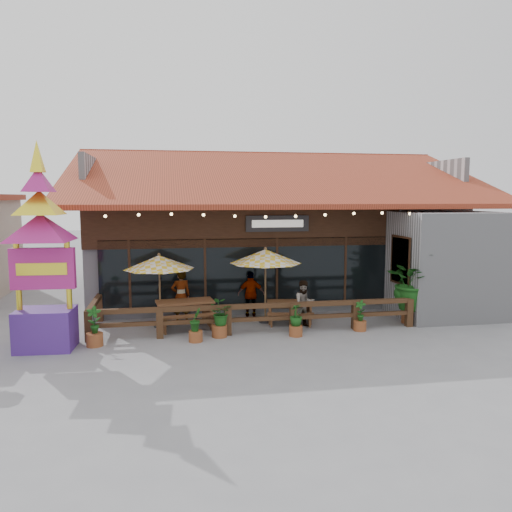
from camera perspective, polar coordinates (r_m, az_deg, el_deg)
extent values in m
plane|color=gray|center=(16.07, 5.55, -8.07)|extent=(100.00, 100.00, 0.00)
cube|color=#ACACB1|center=(22.46, 0.86, 1.37)|extent=(14.00, 10.00, 4.00)
cube|color=#351E10|center=(17.13, -0.90, 3.72)|extent=(11.00, 0.16, 1.60)
cube|color=black|center=(17.28, -0.88, -1.92)|extent=(10.00, 0.12, 2.40)
cube|color=#FABB70|center=(17.47, -0.98, -1.82)|extent=(9.80, 0.05, 2.20)
cube|color=#ACACB1|center=(18.39, 21.04, -0.90)|extent=(3.50, 2.70, 3.60)
cube|color=red|center=(17.37, 16.19, -0.48)|extent=(0.06, 1.20, 1.50)
cube|color=#351E10|center=(17.37, 16.16, -0.48)|extent=(0.04, 1.34, 1.64)
cube|color=#AD3E27|center=(18.95, 2.87, 9.15)|extent=(15.50, 7.05, 2.37)
cube|color=#AD3E27|center=(25.82, -0.59, 8.51)|extent=(15.50, 7.05, 2.37)
cube|color=#AD3E27|center=(22.45, 0.88, 11.64)|extent=(15.50, 0.30, 0.12)
cube|color=#ACACB1|center=(22.16, -17.39, 7.98)|extent=(0.20, 9.00, 1.80)
cube|color=#ACACB1|center=(24.66, 17.22, 7.83)|extent=(0.20, 9.00, 1.80)
cube|color=black|center=(17.19, 2.46, 3.73)|extent=(2.20, 0.10, 0.55)
cube|color=silver|center=(17.13, 2.51, 3.72)|extent=(1.80, 0.02, 0.25)
cube|color=#351E10|center=(17.08, -14.24, -2.23)|extent=(0.08, 0.08, 2.40)
cube|color=#351E10|center=(17.07, -5.84, -2.06)|extent=(0.08, 0.08, 2.40)
cube|color=#351E10|center=(17.42, 2.39, -1.85)|extent=(0.08, 0.08, 2.40)
cube|color=#351E10|center=(18.11, 10.15, -1.62)|extent=(0.08, 0.08, 2.40)
sphere|color=#FFD98C|center=(15.17, -16.85, 4.37)|extent=(0.09, 0.09, 0.09)
sphere|color=#FFD98C|center=(15.09, -13.26, 4.62)|extent=(0.09, 0.09, 0.09)
sphere|color=#FFD98C|center=(15.06, -9.64, 4.73)|extent=(0.09, 0.09, 0.09)
sphere|color=#FFD98C|center=(15.10, -6.02, 4.69)|extent=(0.09, 0.09, 0.09)
sphere|color=#FFD98C|center=(15.19, -2.43, 4.57)|extent=(0.09, 0.09, 0.09)
sphere|color=#FFD98C|center=(15.34, 1.10, 4.50)|extent=(0.09, 0.09, 0.09)
sphere|color=#FFD98C|center=(15.55, 4.55, 4.55)|extent=(0.09, 0.09, 0.09)
sphere|color=#FFD98C|center=(15.81, 7.90, 4.68)|extent=(0.09, 0.09, 0.09)
sphere|color=#FFD98C|center=(16.13, 11.13, 4.80)|extent=(0.09, 0.09, 0.09)
sphere|color=#FFD98C|center=(16.49, 14.22, 4.79)|extent=(0.09, 0.09, 0.09)
sphere|color=#FFD98C|center=(16.90, 17.17, 4.64)|extent=(0.09, 0.09, 0.09)
cube|color=#472C19|center=(15.10, -18.61, -7.61)|extent=(0.20, 0.20, 0.90)
cube|color=#472C19|center=(14.93, -10.94, -7.54)|extent=(0.20, 0.20, 0.90)
cube|color=#472C19|center=(15.02, -3.22, -7.34)|extent=(0.20, 0.20, 0.90)
cube|color=#472C19|center=(15.37, 4.26, -7.02)|extent=(0.20, 0.20, 0.90)
cube|color=#472C19|center=(15.97, 11.28, -6.61)|extent=(0.20, 0.20, 0.90)
cube|color=#472C19|center=(16.69, 17.09, -6.20)|extent=(0.20, 0.20, 0.90)
cube|color=#472C19|center=(15.05, 0.19, -5.73)|extent=(9.80, 0.16, 0.14)
cube|color=#472C19|center=(15.14, 0.19, -7.21)|extent=(9.80, 0.12, 0.12)
cube|color=#472C19|center=(16.22, -18.00, -5.16)|extent=(0.16, 2.50, 0.14)
cube|color=#472C19|center=(17.42, -17.43, -5.67)|extent=(0.20, 0.20, 0.90)
cylinder|color=brown|center=(16.07, -10.93, -4.11)|extent=(0.06, 0.06, 2.22)
cone|color=yellow|center=(15.91, -11.01, -0.69)|extent=(2.48, 2.48, 0.43)
sphere|color=brown|center=(15.89, -11.03, 0.17)|extent=(0.10, 0.10, 0.10)
cylinder|color=black|center=(16.30, -10.85, -7.85)|extent=(0.42, 0.42, 0.06)
cylinder|color=brown|center=(16.36, 1.08, -3.58)|extent=(0.06, 0.06, 2.34)
cone|color=yellow|center=(16.21, 1.09, -0.03)|extent=(2.78, 2.78, 0.46)
sphere|color=brown|center=(16.18, 1.09, 0.86)|extent=(0.10, 0.10, 0.10)
cylinder|color=black|center=(16.60, 1.07, -7.45)|extent=(0.45, 0.45, 0.06)
cube|color=brown|center=(15.96, -8.13, -5.18)|extent=(1.88, 1.07, 0.07)
cube|color=brown|center=(15.94, -10.88, -6.76)|extent=(0.19, 0.78, 0.82)
cube|color=brown|center=(16.19, -5.37, -6.46)|extent=(0.19, 0.78, 0.82)
cube|color=brown|center=(15.44, -7.73, -6.85)|extent=(1.81, 0.55, 0.06)
cube|color=brown|center=(16.62, -8.46, -5.89)|extent=(1.81, 0.55, 0.06)
cube|color=brown|center=(16.40, 3.87, -5.28)|extent=(1.60, 0.96, 0.06)
cube|color=brown|center=(16.45, 1.58, -6.46)|extent=(0.19, 0.66, 0.69)
cube|color=brown|center=(16.53, 6.14, -6.43)|extent=(0.19, 0.66, 0.69)
cube|color=brown|center=(15.96, 3.97, -6.64)|extent=(1.52, 0.53, 0.05)
cube|color=brown|center=(16.96, 3.77, -5.84)|extent=(1.52, 0.53, 0.05)
cube|color=#492382|center=(14.76, -22.88, -7.71)|extent=(1.53, 1.18, 1.11)
cube|color=#AC1F77|center=(14.45, -23.18, -1.32)|extent=(1.67, 0.31, 1.11)
cube|color=yellow|center=(14.33, -23.30, -1.39)|extent=(1.29, 0.09, 0.32)
cylinder|color=yellow|center=(14.64, -25.60, -2.07)|extent=(0.15, 0.15, 1.84)
cylinder|color=yellow|center=(14.34, -20.64, -2.01)|extent=(0.15, 0.15, 1.84)
pyramid|color=#AC1F77|center=(14.33, -23.45, 4.53)|extent=(2.32, 2.32, 0.74)
pyramid|color=yellow|center=(14.33, -23.56, 6.92)|extent=(1.64, 1.64, 0.65)
pyramid|color=#AC1F77|center=(14.35, -23.68, 9.31)|extent=(1.06, 1.06, 0.65)
pyramid|color=yellow|center=(14.40, -23.81, 12.05)|extent=(0.48, 0.48, 0.83)
cylinder|color=brown|center=(17.24, 17.31, -6.55)|extent=(0.62, 0.62, 0.45)
imported|color=#175217|center=(17.02, 17.44, -2.75)|extent=(2.19, 2.13, 1.86)
sphere|color=#175217|center=(17.06, 18.02, -3.95)|extent=(0.62, 0.62, 0.62)
sphere|color=#175217|center=(17.12, 16.83, -3.17)|extent=(0.54, 0.54, 0.54)
imported|color=#351E10|center=(16.59, -8.58, -4.54)|extent=(0.72, 0.55, 1.76)
imported|color=#351E10|center=(15.88, 5.55, -5.47)|extent=(0.80, 0.66, 1.50)
imported|color=#351E10|center=(17.20, -0.56, -4.38)|extent=(0.96, 0.50, 1.57)
cylinder|color=brown|center=(14.67, -17.95, -9.08)|extent=(0.46, 0.46, 0.37)
imported|color=#175217|center=(14.54, -18.03, -6.95)|extent=(0.40, 0.28, 0.76)
cylinder|color=brown|center=(14.50, -6.91, -9.09)|extent=(0.40, 0.40, 0.32)
imported|color=#175217|center=(14.37, -6.94, -7.22)|extent=(0.43, 0.46, 0.66)
cylinder|color=brown|center=(14.90, -4.20, -8.54)|extent=(0.45, 0.45, 0.36)
imported|color=#175217|center=(14.77, -4.22, -6.49)|extent=(0.87, 0.84, 0.74)
cylinder|color=brown|center=(15.00, 4.58, -8.52)|extent=(0.40, 0.40, 0.32)
imported|color=#175217|center=(14.87, 4.59, -6.71)|extent=(0.51, 0.51, 0.66)
cylinder|color=brown|center=(15.86, 11.79, -7.81)|extent=(0.39, 0.39, 0.31)
imported|color=#175217|center=(15.75, 11.84, -6.12)|extent=(0.40, 0.40, 0.64)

